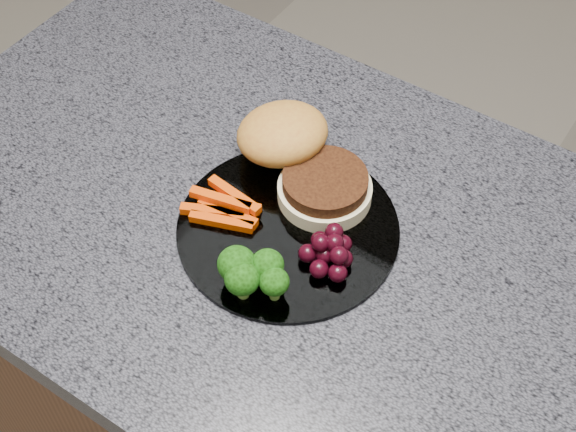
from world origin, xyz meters
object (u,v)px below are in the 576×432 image
(burger, at_px, (297,155))
(grape_bunch, at_px, (329,252))
(plate, at_px, (288,228))
(island_cabinet, at_px, (334,432))

(burger, bearing_deg, grape_bunch, -24.73)
(plate, relative_size, grape_bunch, 3.94)
(plate, bearing_deg, island_cabinet, 3.55)
(plate, xyz_separation_m, burger, (-0.04, 0.08, 0.03))
(plate, bearing_deg, burger, 116.79)
(burger, xyz_separation_m, grape_bunch, (0.11, -0.10, -0.01))
(burger, distance_m, grape_bunch, 0.14)
(grape_bunch, bearing_deg, plate, 167.51)
(grape_bunch, bearing_deg, island_cabinet, 44.89)
(island_cabinet, bearing_deg, grape_bunch, -135.11)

